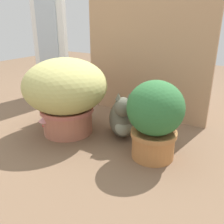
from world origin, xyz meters
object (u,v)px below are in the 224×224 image
at_px(cat, 123,118).
at_px(mushroom_ornament_red, 50,123).
at_px(leafy_planter, 155,118).
at_px(grass_planter, 66,92).
at_px(mushroom_ornament_pink, 46,120).

bearing_deg(cat, mushroom_ornament_red, -149.97).
relative_size(leafy_planter, mushroom_ornament_red, 3.83).
height_order(grass_planter, mushroom_ornament_pink, grass_planter).
bearing_deg(mushroom_ornament_red, leafy_planter, 9.18).
relative_size(grass_planter, mushroom_ornament_pink, 3.53).
xyz_separation_m(grass_planter, leafy_planter, (0.58, 0.01, -0.05)).
distance_m(grass_planter, mushroom_ornament_red, 0.22).
bearing_deg(mushroom_ornament_pink, mushroom_ornament_red, 99.37).
distance_m(leafy_planter, mushroom_ornament_red, 0.67).
distance_m(leafy_planter, mushroom_ornament_pink, 0.67).
distance_m(leafy_planter, cat, 0.30).
height_order(grass_planter, leafy_planter, grass_planter).
bearing_deg(leafy_planter, mushroom_ornament_pink, -167.93).
bearing_deg(grass_planter, leafy_planter, 1.31).
bearing_deg(leafy_planter, grass_planter, -178.69).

